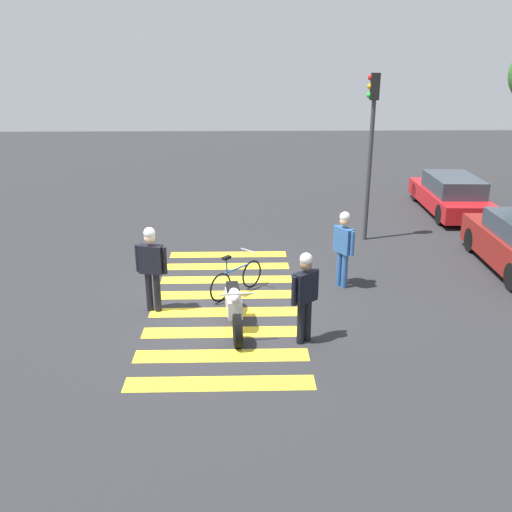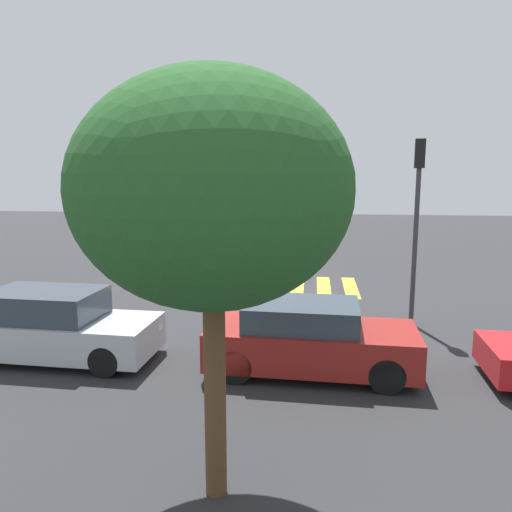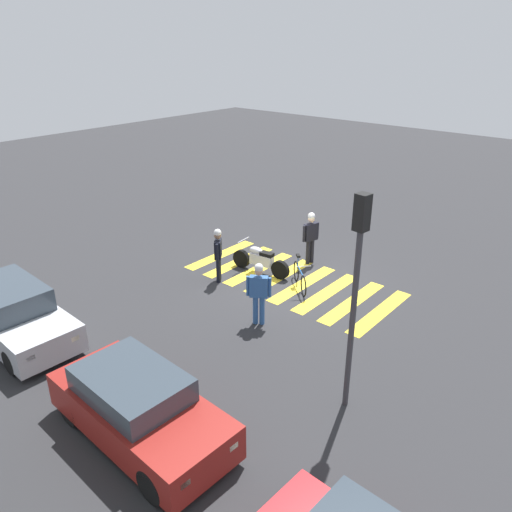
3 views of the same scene
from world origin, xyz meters
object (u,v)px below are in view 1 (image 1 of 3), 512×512
(pedestrian_bystander, at_px, (343,244))
(car_red_convertible, at_px, (451,195))
(police_motorcycle, at_px, (234,306))
(officer_on_foot, at_px, (305,292))
(officer_by_motorcycle, at_px, (151,263))
(traffic_light_pole, at_px, (371,132))
(leaning_bicycle, at_px, (236,279))

(pedestrian_bystander, xyz_separation_m, car_red_convertible, (-6.41, 4.83, -0.42))
(police_motorcycle, distance_m, officer_on_foot, 1.57)
(officer_by_motorcycle, xyz_separation_m, traffic_light_pole, (-4.73, 5.45, 2.03))
(leaning_bicycle, distance_m, traffic_light_pole, 6.05)
(pedestrian_bystander, height_order, traffic_light_pole, traffic_light_pole)
(pedestrian_bystander, bearing_deg, car_red_convertible, 143.00)
(police_motorcycle, relative_size, officer_on_foot, 1.23)
(officer_by_motorcycle, xyz_separation_m, pedestrian_bystander, (-1.22, 4.17, -0.03))
(pedestrian_bystander, relative_size, traffic_light_pole, 0.39)
(car_red_convertible, bearing_deg, pedestrian_bystander, -37.00)
(officer_by_motorcycle, distance_m, car_red_convertible, 11.82)
(leaning_bicycle, relative_size, officer_on_foot, 0.73)
(leaning_bicycle, relative_size, car_red_convertible, 0.28)
(officer_by_motorcycle, height_order, traffic_light_pole, traffic_light_pole)
(pedestrian_bystander, relative_size, car_red_convertible, 0.39)
(officer_on_foot, distance_m, traffic_light_pole, 6.94)
(officer_on_foot, bearing_deg, traffic_light_pole, 158.37)
(police_motorcycle, relative_size, car_red_convertible, 0.47)
(leaning_bicycle, relative_size, traffic_light_pole, 0.28)
(car_red_convertible, bearing_deg, officer_on_foot, -33.50)
(officer_on_foot, relative_size, pedestrian_bystander, 0.98)
(officer_by_motorcycle, bearing_deg, officer_on_foot, 64.69)
(officer_by_motorcycle, relative_size, pedestrian_bystander, 1.02)
(leaning_bicycle, bearing_deg, police_motorcycle, -1.21)
(officer_on_foot, bearing_deg, car_red_convertible, 146.50)
(police_motorcycle, distance_m, car_red_convertible, 11.16)
(pedestrian_bystander, xyz_separation_m, traffic_light_pole, (-3.51, 1.28, 2.06))
(police_motorcycle, height_order, pedestrian_bystander, pedestrian_bystander)
(car_red_convertible, xyz_separation_m, traffic_light_pole, (2.91, -3.56, 2.48))
(pedestrian_bystander, bearing_deg, leaning_bicycle, -80.67)
(leaning_bicycle, height_order, officer_on_foot, officer_on_foot)
(officer_by_motorcycle, relative_size, car_red_convertible, 0.39)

